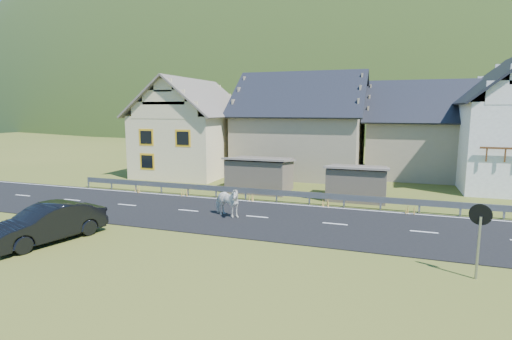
% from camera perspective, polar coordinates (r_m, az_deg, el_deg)
% --- Properties ---
extents(ground, '(160.00, 160.00, 0.00)m').
position_cam_1_polar(ground, '(20.80, 0.16, -6.80)').
color(ground, '#3D4D19').
rests_on(ground, ground).
extents(road, '(60.00, 7.00, 0.04)m').
position_cam_1_polar(road, '(20.79, 0.16, -6.75)').
color(road, black).
rests_on(road, ground).
extents(lane_markings, '(60.00, 6.60, 0.01)m').
position_cam_1_polar(lane_markings, '(20.79, 0.16, -6.68)').
color(lane_markings, silver).
rests_on(lane_markings, road).
extents(guardrail, '(28.10, 0.09, 0.75)m').
position_cam_1_polar(guardrail, '(24.08, 2.97, -3.29)').
color(guardrail, '#93969B').
rests_on(guardrail, ground).
extents(shed_left, '(4.30, 3.30, 2.40)m').
position_cam_1_polar(shed_left, '(27.21, 0.55, -0.73)').
color(shed_left, brown).
rests_on(shed_left, ground).
extents(shed_right, '(3.80, 2.90, 2.20)m').
position_cam_1_polar(shed_right, '(25.47, 14.21, -1.88)').
color(shed_right, brown).
rests_on(shed_right, ground).
extents(house_cream, '(7.80, 9.80, 8.30)m').
position_cam_1_polar(house_cream, '(35.09, -9.15, 6.62)').
color(house_cream, beige).
rests_on(house_cream, ground).
extents(house_stone_a, '(10.80, 9.80, 8.90)m').
position_cam_1_polar(house_stone_a, '(34.80, 6.57, 7.12)').
color(house_stone_a, gray).
rests_on(house_stone_a, ground).
extents(house_stone_b, '(9.80, 8.80, 8.10)m').
position_cam_1_polar(house_stone_b, '(36.10, 23.05, 5.91)').
color(house_stone_b, gray).
rests_on(house_stone_b, ground).
extents(mountain, '(440.00, 280.00, 260.00)m').
position_cam_1_polar(mountain, '(200.63, 18.26, 0.94)').
color(mountain, '#243F17').
rests_on(mountain, ground).
extents(conifer_patch, '(76.00, 50.00, 28.00)m').
position_cam_1_polar(conifer_patch, '(142.86, -6.72, 8.81)').
color(conifer_patch, black).
rests_on(conifer_patch, ground).
extents(horse, '(1.43, 2.04, 1.57)m').
position_cam_1_polar(horse, '(20.73, -4.24, -4.52)').
color(horse, white).
rests_on(horse, road).
extents(car, '(2.85, 5.05, 1.58)m').
position_cam_1_polar(car, '(19.13, -27.68, -6.76)').
color(car, black).
rests_on(car, ground).
extents(traffic_mirror, '(0.67, 0.31, 2.52)m').
position_cam_1_polar(traffic_mirror, '(14.99, 29.34, -6.78)').
color(traffic_mirror, '#93969B').
rests_on(traffic_mirror, ground).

